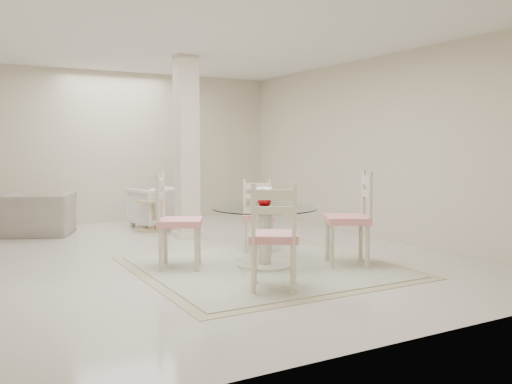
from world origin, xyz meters
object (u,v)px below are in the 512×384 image
recliner_taupe (38,214)px  red_vase (265,197)px  column (187,148)px  dining_chair_west (173,214)px  armchair_white (155,207)px  dining_chair_south (274,229)px  dining_table (265,237)px  dining_chair_east (354,211)px  dining_chair_north (258,210)px  side_table (152,217)px

recliner_taupe → red_vase: bearing=141.2°
column → recliner_taupe: bearing=145.9°
dining_chair_west → armchair_white: bearing=11.9°
column → dining_chair_south: size_ratio=2.35×
column → dining_chair_south: column is taller
dining_table → armchair_white: size_ratio=1.58×
dining_chair_west → recliner_taupe: bearing=44.7°
dining_chair_east → dining_chair_west: bearing=-85.9°
dining_table → dining_chair_north: 1.03m
dining_chair_east → dining_chair_north: bearing=-130.6°
dining_chair_west → dining_chair_north: bearing=-43.3°
dining_chair_west → dining_chair_south: dining_chair_west is taller
dining_chair_north → dining_chair_south: 2.04m
recliner_taupe → side_table: size_ratio=1.99×
dining_table → dining_chair_south: 1.06m
dining_chair_south → column: bearing=-66.6°
dining_table → recliner_taupe: size_ratio=1.19×
dining_chair_south → armchair_white: 4.51m
recliner_taupe → dining_chair_south: bearing=131.3°
dining_table → dining_chair_north: dining_chair_north is taller
armchair_white → dining_chair_east: bearing=89.4°
dining_table → recliner_taupe: 4.10m
column → dining_chair_east: bearing=-70.9°
column → red_vase: 2.36m
red_vase → dining_chair_south: (-0.44, -0.92, -0.20)m
dining_table → side_table: size_ratio=2.36×
side_table → column: bearing=-72.9°
dining_chair_west → side_table: 2.83m
dining_chair_east → dining_chair_south: (-1.37, -0.49, -0.03)m
dining_chair_east → armchair_white: (-1.03, 4.00, -0.29)m
dining_chair_east → dining_chair_south: size_ratio=1.05×
red_vase → dining_chair_west: 1.05m
armchair_white → column: bearing=78.5°
dining_chair_south → armchair_white: bearing=-63.5°
dining_chair_east → dining_chair_west: size_ratio=1.02×
dining_chair_north → dining_chair_west: dining_chair_west is taller
red_vase → column: bearing=90.5°
red_vase → dining_chair_north: size_ratio=0.23×
dining_chair_east → column: bearing=-131.7°
dining_chair_west → recliner_taupe: dining_chair_west is taller
side_table → dining_chair_south: bearing=-92.2°
dining_chair_west → dining_chair_east: bearing=-88.1°
dining_table → dining_chair_west: 1.06m
column → dining_chair_east: (0.95, -2.73, -0.71)m
red_vase → dining_chair_east: bearing=-25.1°
column → armchair_white: column is taller
red_vase → dining_chair_east: 1.04m
red_vase → dining_table: bearing=146.3°
side_table → red_vase: bearing=-84.8°
dining_chair_north → dining_chair_west: bearing=-133.0°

